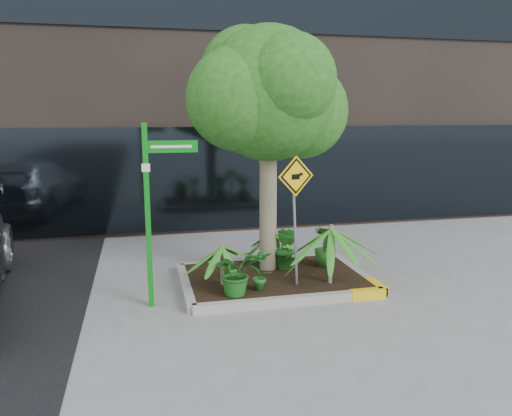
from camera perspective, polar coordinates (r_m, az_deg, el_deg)
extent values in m
plane|color=gray|center=(8.82, 1.35, -9.30)|extent=(80.00, 80.00, 0.00)
cube|color=#9E9E99|center=(10.13, 0.45, -6.17)|extent=(3.20, 0.15, 0.15)
cube|color=#9E9E99|center=(8.13, 4.18, -10.55)|extent=(3.20, 0.15, 0.15)
cube|color=#9E9E99|center=(8.85, -8.06, -8.82)|extent=(0.15, 2.20, 0.15)
cube|color=#9E9E99|center=(9.65, 11.38, -7.27)|extent=(0.15, 2.20, 0.15)
cube|color=yellow|center=(8.59, 12.61, -9.61)|extent=(0.60, 0.17, 0.15)
cube|color=black|center=(9.11, 2.11, -7.86)|extent=(3.05, 2.05, 0.06)
cylinder|color=gray|center=(9.17, 1.39, 1.08)|extent=(0.32, 0.32, 2.97)
cylinder|color=gray|center=(9.08, 2.03, 7.90)|extent=(0.56, 0.16, 0.96)
sphere|color=#1F5919|center=(9.05, 1.45, 12.91)|extent=(2.38, 2.38, 2.38)
sphere|color=#1F5919|center=(9.52, 5.09, 10.98)|extent=(1.78, 1.78, 1.78)
sphere|color=#1F5919|center=(8.72, -2.09, 12.34)|extent=(1.78, 1.78, 1.78)
sphere|color=#1F5919|center=(8.54, 3.82, 14.35)|extent=(1.58, 1.58, 1.58)
sphere|color=#1F5919|center=(9.48, -1.13, 15.21)|extent=(1.68, 1.68, 1.68)
cylinder|color=gray|center=(8.65, 8.53, -5.23)|extent=(0.07, 0.07, 1.02)
cylinder|color=gray|center=(8.55, -3.87, -6.41)|extent=(0.07, 0.07, 0.71)
cylinder|color=gray|center=(9.76, 1.95, -4.40)|extent=(0.07, 0.07, 0.65)
imported|color=#1A5518|center=(8.04, -2.38, -7.34)|extent=(0.96, 0.96, 0.75)
imported|color=#255A1B|center=(9.61, 7.96, -4.34)|extent=(0.61, 0.61, 0.78)
imported|color=#216B24|center=(8.26, 0.46, -6.99)|extent=(0.39, 0.39, 0.72)
imported|color=#1B5A1A|center=(9.34, 3.41, -4.58)|extent=(0.63, 0.63, 0.82)
cube|color=#0C8417|center=(7.88, -12.26, -1.05)|extent=(0.08, 0.08, 2.89)
cube|color=#0C8417|center=(7.75, -9.66, 6.94)|extent=(0.81, 0.03, 0.19)
cube|color=#0C8417|center=(8.12, -12.68, 8.46)|extent=(0.03, 0.81, 0.19)
cube|color=white|center=(7.74, -9.65, 6.93)|extent=(0.62, 0.00, 0.04)
cube|color=white|center=(8.12, -12.79, 8.45)|extent=(0.00, 0.62, 0.04)
cube|color=white|center=(7.72, -12.48, 4.51)|extent=(0.12, 0.00, 0.12)
cylinder|color=slate|center=(8.43, 4.46, -2.06)|extent=(0.10, 0.23, 2.01)
cube|color=yellow|center=(8.27, 4.59, 3.66)|extent=(0.66, 0.19, 0.68)
cube|color=black|center=(8.25, 4.61, 3.65)|extent=(0.58, 0.16, 0.60)
cube|color=yellow|center=(8.25, 4.62, 3.64)|extent=(0.49, 0.13, 0.51)
cube|color=black|center=(8.24, 4.56, 3.57)|extent=(0.15, 0.04, 0.09)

